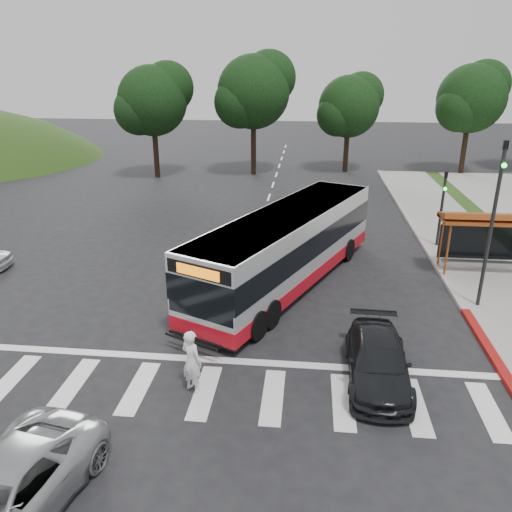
# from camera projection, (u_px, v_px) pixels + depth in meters

# --- Properties ---
(ground) EXTENTS (140.00, 140.00, 0.00)m
(ground) POSITION_uv_depth(u_px,v_px,m) (231.00, 313.00, 19.23)
(ground) COLOR black
(ground) RESTS_ON ground
(sidewalk_east) EXTENTS (4.00, 40.00, 0.12)m
(sidewalk_east) POSITION_uv_depth(u_px,v_px,m) (467.00, 250.00, 25.54)
(sidewalk_east) COLOR gray
(sidewalk_east) RESTS_ON ground
(curb_east) EXTENTS (0.30, 40.00, 0.15)m
(curb_east) POSITION_uv_depth(u_px,v_px,m) (427.00, 248.00, 25.74)
(curb_east) COLOR #9E9991
(curb_east) RESTS_ON ground
(curb_east_red) EXTENTS (0.32, 6.00, 0.15)m
(curb_east_red) POSITION_uv_depth(u_px,v_px,m) (491.00, 352.00, 16.46)
(curb_east_red) COLOR maroon
(curb_east_red) RESTS_ON ground
(crosswalk_ladder) EXTENTS (18.00, 2.60, 0.01)m
(crosswalk_ladder) POSITION_uv_depth(u_px,v_px,m) (205.00, 392.00, 14.58)
(crosswalk_ladder) COLOR silver
(crosswalk_ladder) RESTS_ON ground
(bus_shelter) EXTENTS (4.20, 1.60, 2.86)m
(bus_shelter) POSITION_uv_depth(u_px,v_px,m) (489.00, 224.00, 22.05)
(bus_shelter) COLOR #A54A1B
(bus_shelter) RESTS_ON sidewalk_east
(traffic_signal_ne_tall) EXTENTS (0.18, 0.37, 6.50)m
(traffic_signal_ne_tall) POSITION_uv_depth(u_px,v_px,m) (494.00, 213.00, 18.27)
(traffic_signal_ne_tall) COLOR black
(traffic_signal_ne_tall) RESTS_ON ground
(traffic_signal_ne_short) EXTENTS (0.18, 0.37, 4.00)m
(traffic_signal_ne_short) POSITION_uv_depth(u_px,v_px,m) (443.00, 201.00, 25.27)
(traffic_signal_ne_short) COLOR black
(traffic_signal_ne_short) RESTS_ON ground
(tree_ne_a) EXTENTS (6.16, 5.74, 9.30)m
(tree_ne_a) POSITION_uv_depth(u_px,v_px,m) (472.00, 97.00, 41.38)
(tree_ne_a) COLOR black
(tree_ne_a) RESTS_ON parking_lot
(tree_north_a) EXTENTS (6.60, 6.15, 10.17)m
(tree_north_a) POSITION_uv_depth(u_px,v_px,m) (254.00, 91.00, 41.12)
(tree_north_a) COLOR black
(tree_north_a) RESTS_ON ground
(tree_north_b) EXTENTS (5.72, 5.33, 8.43)m
(tree_north_b) POSITION_uv_depth(u_px,v_px,m) (350.00, 106.00, 42.63)
(tree_north_b) COLOR black
(tree_north_b) RESTS_ON ground
(tree_north_c) EXTENTS (6.16, 5.74, 9.30)m
(tree_north_c) POSITION_uv_depth(u_px,v_px,m) (153.00, 100.00, 40.27)
(tree_north_c) COLOR black
(tree_north_c) RESTS_ON ground
(transit_bus) EXTENTS (7.62, 12.46, 3.22)m
(transit_bus) POSITION_uv_depth(u_px,v_px,m) (287.00, 249.00, 21.23)
(transit_bus) COLOR silver
(transit_bus) RESTS_ON ground
(pedestrian) EXTENTS (0.86, 0.79, 1.97)m
(pedestrian) POSITION_uv_depth(u_px,v_px,m) (192.00, 361.00, 14.33)
(pedestrian) COLOR white
(pedestrian) RESTS_ON ground
(dark_sedan) EXTENTS (1.95, 4.52, 1.29)m
(dark_sedan) POSITION_uv_depth(u_px,v_px,m) (378.00, 361.00, 14.95)
(dark_sedan) COLOR black
(dark_sedan) RESTS_ON ground
(silver_suv_south) EXTENTS (3.23, 5.43, 1.41)m
(silver_suv_south) POSITION_uv_depth(u_px,v_px,m) (0.00, 497.00, 10.19)
(silver_suv_south) COLOR #B1B3B6
(silver_suv_south) RESTS_ON ground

